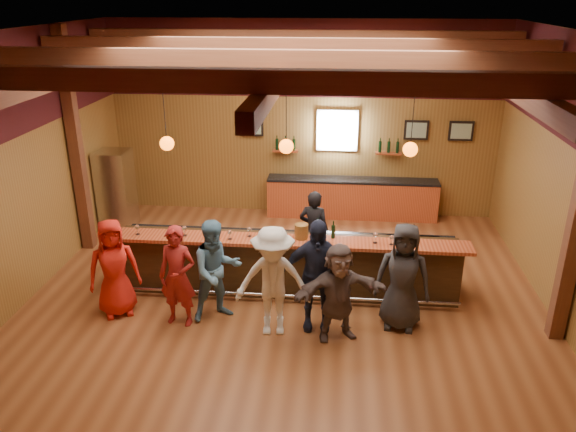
% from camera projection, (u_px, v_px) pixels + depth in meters
% --- Properties ---
extents(room, '(9.04, 9.00, 4.52)m').
position_uv_depth(room, '(287.00, 115.00, 9.03)').
color(room, brown).
rests_on(room, ground).
extents(bar_counter, '(6.30, 1.07, 1.11)m').
position_uv_depth(bar_counter, '(288.00, 262.00, 10.12)').
color(bar_counter, black).
rests_on(bar_counter, ground).
extents(back_bar_cabinet, '(4.00, 0.52, 0.95)m').
position_uv_depth(back_bar_cabinet, '(352.00, 198.00, 13.33)').
color(back_bar_cabinet, '#98391B').
rests_on(back_bar_cabinet, ground).
extents(window, '(0.95, 0.09, 0.95)m').
position_uv_depth(window, '(337.00, 130.00, 12.98)').
color(window, silver).
rests_on(window, room).
extents(framed_pictures, '(5.35, 0.05, 0.45)m').
position_uv_depth(framed_pictures, '(375.00, 129.00, 12.88)').
color(framed_pictures, black).
rests_on(framed_pictures, room).
extents(wine_shelves, '(3.00, 0.18, 0.30)m').
position_uv_depth(wine_shelves, '(337.00, 149.00, 13.08)').
color(wine_shelves, '#98391B').
rests_on(wine_shelves, room).
extents(pendant_lights, '(4.24, 0.24, 1.37)m').
position_uv_depth(pendant_lights, '(286.00, 146.00, 9.16)').
color(pendant_lights, black).
rests_on(pendant_lights, room).
extents(stainless_fridge, '(0.70, 0.70, 1.80)m').
position_uv_depth(stainless_fridge, '(116.00, 190.00, 12.60)').
color(stainless_fridge, silver).
rests_on(stainless_fridge, ground).
extents(customer_orange, '(0.98, 0.85, 1.69)m').
position_uv_depth(customer_orange, '(114.00, 268.00, 9.20)').
color(customer_orange, red).
rests_on(customer_orange, ground).
extents(customer_redvest, '(0.67, 0.49, 1.69)m').
position_uv_depth(customer_redvest, '(178.00, 276.00, 8.92)').
color(customer_redvest, maroon).
rests_on(customer_redvest, ground).
extents(customer_denim, '(1.05, 0.98, 1.73)m').
position_uv_depth(customer_denim, '(217.00, 271.00, 9.07)').
color(customer_denim, teal).
rests_on(customer_denim, ground).
extents(customer_white, '(1.22, 0.76, 1.81)m').
position_uv_depth(customer_white, '(273.00, 282.00, 8.63)').
color(customer_white, silver).
rests_on(customer_white, ground).
extents(customer_navy, '(1.12, 0.51, 1.87)m').
position_uv_depth(customer_navy, '(316.00, 275.00, 8.78)').
color(customer_navy, '#1A2035').
rests_on(customer_navy, ground).
extents(customer_brown, '(1.55, 0.92, 1.59)m').
position_uv_depth(customer_brown, '(338.00, 292.00, 8.56)').
color(customer_brown, '#5A4B48').
rests_on(customer_brown, ground).
extents(customer_dark, '(0.94, 0.68, 1.78)m').
position_uv_depth(customer_dark, '(403.00, 277.00, 8.81)').
color(customer_dark, '#28282B').
rests_on(customer_dark, ground).
extents(bartender, '(0.65, 0.50, 1.60)m').
position_uv_depth(bartender, '(314.00, 231.00, 10.72)').
color(bartender, black).
rests_on(bartender, ground).
extents(ice_bucket, '(0.23, 0.23, 0.26)m').
position_uv_depth(ice_bucket, '(301.00, 231.00, 9.60)').
color(ice_bucket, brown).
rests_on(ice_bucket, bar_counter).
extents(bottle_a, '(0.08, 0.08, 0.37)m').
position_uv_depth(bottle_a, '(318.00, 231.00, 9.57)').
color(bottle_a, black).
rests_on(bottle_a, bar_counter).
extents(bottle_b, '(0.07, 0.07, 0.31)m').
position_uv_depth(bottle_b, '(333.00, 231.00, 9.62)').
color(bottle_b, black).
rests_on(bottle_b, bar_counter).
extents(glass_a, '(0.08, 0.08, 0.19)m').
position_uv_depth(glass_a, '(137.00, 228.00, 9.74)').
color(glass_a, silver).
rests_on(glass_a, bar_counter).
extents(glass_b, '(0.08, 0.08, 0.18)m').
position_uv_depth(glass_b, '(184.00, 229.00, 9.69)').
color(glass_b, silver).
rests_on(glass_b, bar_counter).
extents(glass_c, '(0.09, 0.09, 0.19)m').
position_uv_depth(glass_c, '(207.00, 230.00, 9.62)').
color(glass_c, silver).
rests_on(glass_c, bar_counter).
extents(glass_d, '(0.08, 0.08, 0.17)m').
position_uv_depth(glass_d, '(230.00, 233.00, 9.56)').
color(glass_d, silver).
rests_on(glass_d, bar_counter).
extents(glass_e, '(0.08, 0.08, 0.17)m').
position_uv_depth(glass_e, '(249.00, 230.00, 9.67)').
color(glass_e, silver).
rests_on(glass_e, bar_counter).
extents(glass_f, '(0.08, 0.08, 0.19)m').
position_uv_depth(glass_f, '(320.00, 234.00, 9.49)').
color(glass_f, silver).
rests_on(glass_f, bar_counter).
extents(glass_g, '(0.09, 0.09, 0.19)m').
position_uv_depth(glass_g, '(375.00, 235.00, 9.42)').
color(glass_g, silver).
rests_on(glass_g, bar_counter).
extents(glass_h, '(0.08, 0.08, 0.17)m').
position_uv_depth(glass_h, '(392.00, 238.00, 9.36)').
color(glass_h, silver).
rests_on(glass_h, bar_counter).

